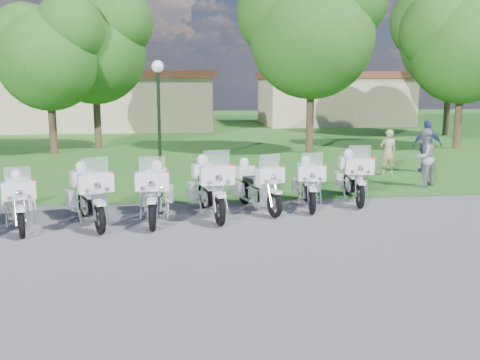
{
  "coord_description": "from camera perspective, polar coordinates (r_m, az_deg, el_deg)",
  "views": [
    {
      "loc": [
        -1.42,
        -11.7,
        3.34
      ],
      "look_at": [
        0.12,
        1.2,
        0.95
      ],
      "focal_mm": 40.0,
      "sensor_mm": 36.0,
      "label": 1
    }
  ],
  "objects": [
    {
      "name": "tree_0",
      "position": [
        26.51,
        -19.88,
        12.87
      ],
      "size": [
        5.38,
        4.59,
        7.17
      ],
      "color": "#38281C",
      "rests_on": "ground"
    },
    {
      "name": "bystander_c",
      "position": [
        21.1,
        19.33,
        3.4
      ],
      "size": [
        1.17,
        0.54,
        1.95
      ],
      "primitive_type": "imported",
      "rotation": [
        0.0,
        0.0,
        3.08
      ],
      "color": "navy",
      "rests_on": "ground"
    },
    {
      "name": "motorcycle_4",
      "position": [
        13.52,
        -3.28,
        -0.68
      ],
      "size": [
        1.12,
        2.62,
        1.77
      ],
      "rotation": [
        0.0,
        0.0,
        3.3
      ],
      "color": "black",
      "rests_on": "ground"
    },
    {
      "name": "tree_2",
      "position": [
        25.75,
        7.56,
        16.21
      ],
      "size": [
        6.77,
        5.77,
        9.02
      ],
      "color": "#38281C",
      "rests_on": "ground"
    },
    {
      "name": "lamp_post",
      "position": [
        20.08,
        -8.72,
        9.65
      ],
      "size": [
        0.44,
        0.44,
        4.11
      ],
      "color": "black",
      "rests_on": "ground"
    },
    {
      "name": "building_east",
      "position": [
        43.53,
        9.92,
        8.61
      ],
      "size": [
        11.44,
        7.28,
        4.1
      ],
      "color": "tan",
      "rests_on": "ground"
    },
    {
      "name": "motorcycle_1",
      "position": [
        13.37,
        -22.53,
        -2.02
      ],
      "size": [
        1.18,
        2.23,
        1.54
      ],
      "rotation": [
        0.0,
        0.0,
        3.45
      ],
      "color": "black",
      "rests_on": "ground"
    },
    {
      "name": "bystander_a",
      "position": [
        20.03,
        15.51,
        2.84
      ],
      "size": [
        0.61,
        0.4,
        1.66
      ],
      "primitive_type": "imported",
      "rotation": [
        0.0,
        0.0,
        3.14
      ],
      "color": "#989367",
      "rests_on": "ground"
    },
    {
      "name": "motorcycle_3",
      "position": [
        13.2,
        -9.05,
        -1.23
      ],
      "size": [
        0.84,
        2.5,
        1.68
      ],
      "rotation": [
        0.0,
        0.0,
        3.11
      ],
      "color": "black",
      "rests_on": "ground"
    },
    {
      "name": "building_west",
      "position": [
        39.99,
        -13.5,
        8.33
      ],
      "size": [
        14.56,
        8.32,
        4.1
      ],
      "color": "tan",
      "rests_on": "ground"
    },
    {
      "name": "motorcycle_2",
      "position": [
        13.19,
        -15.82,
        -1.47
      ],
      "size": [
        1.39,
        2.42,
        1.7
      ],
      "rotation": [
        0.0,
        0.0,
        3.5
      ],
      "color": "black",
      "rests_on": "ground"
    },
    {
      "name": "tree_1",
      "position": [
        28.1,
        -15.43,
        14.0
      ],
      "size": [
        5.97,
        5.09,
        7.96
      ],
      "color": "#38281C",
      "rests_on": "ground"
    },
    {
      "name": "bystander_b",
      "position": [
        18.19,
        18.98,
        2.26
      ],
      "size": [
        1.14,
        1.08,
        1.87
      ],
      "primitive_type": "imported",
      "rotation": [
        0.0,
        0.0,
        -2.59
      ],
      "color": "gray",
      "rests_on": "ground"
    },
    {
      "name": "motorcycle_5",
      "position": [
        14.12,
        1.75,
        -0.54
      ],
      "size": [
        1.25,
        2.25,
        1.57
      ],
      "rotation": [
        0.0,
        0.0,
        3.48
      ],
      "color": "black",
      "rests_on": "ground"
    },
    {
      "name": "motorcycle_6",
      "position": [
        14.63,
        7.29,
        -0.24
      ],
      "size": [
        0.95,
        2.32,
        1.56
      ],
      "rotation": [
        0.0,
        0.0,
        3.01
      ],
      "color": "black",
      "rests_on": "ground"
    },
    {
      "name": "tree_3",
      "position": [
        29.21,
        22.65,
        13.54
      ],
      "size": [
        6.03,
        5.15,
        8.04
      ],
      "color": "#38281C",
      "rests_on": "ground"
    },
    {
      "name": "tree_4",
      "position": [
        36.4,
        21.59,
        14.55
      ],
      "size": [
        7.25,
        6.19,
        9.67
      ],
      "color": "#38281C",
      "rests_on": "ground"
    },
    {
      "name": "ground",
      "position": [
        12.25,
        0.12,
        -5.4
      ],
      "size": [
        100.0,
        100.0,
        0.0
      ],
      "primitive_type": "plane",
      "color": "#5C5C62",
      "rests_on": "ground"
    },
    {
      "name": "grass_lawn",
      "position": [
        38.87,
        -4.68,
        5.48
      ],
      "size": [
        100.0,
        48.0,
        0.01
      ],
      "primitive_type": "cube",
      "color": "#295E1D",
      "rests_on": "ground"
    },
    {
      "name": "motorcycle_7",
      "position": [
        15.55,
        11.95,
        0.43
      ],
      "size": [
        1.01,
        2.49,
        1.68
      ],
      "rotation": [
        0.0,
        0.0,
        3.01
      ],
      "color": "black",
      "rests_on": "ground"
    }
  ]
}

